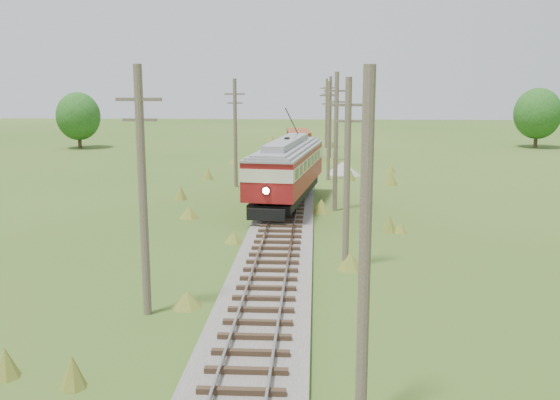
{
  "coord_description": "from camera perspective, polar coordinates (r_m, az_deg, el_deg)",
  "views": [
    {
      "loc": [
        1.9,
        -9.4,
        8.43
      ],
      "look_at": [
        0.0,
        23.77,
        2.06
      ],
      "focal_mm": 40.0,
      "sensor_mm": 36.0,
      "label": 1
    }
  ],
  "objects": [
    {
      "name": "utility_pole_r_2",
      "position": [
        27.72,
        6.14,
        2.48
      ],
      "size": [
        1.6,
        0.3,
        8.6
      ],
      "color": "brown",
      "rests_on": "ground"
    },
    {
      "name": "utility_pole_r_6",
      "position": [
        79.5,
        4.26,
        7.97
      ],
      "size": [
        1.6,
        0.3,
        8.7
      ],
      "color": "brown",
      "rests_on": "ground"
    },
    {
      "name": "gondola",
      "position": [
        69.64,
        1.71,
        5.46
      ],
      "size": [
        2.99,
        7.55,
        2.45
      ],
      "rotation": [
        0.0,
        0.0,
        0.08
      ],
      "color": "black",
      "rests_on": "ground"
    },
    {
      "name": "utility_pole_r_5",
      "position": [
        66.52,
        4.61,
        7.5
      ],
      "size": [
        1.6,
        0.3,
        8.9
      ],
      "color": "brown",
      "rests_on": "ground"
    },
    {
      "name": "gravel_pile",
      "position": [
        57.4,
        5.86,
        2.89
      ],
      "size": [
        3.13,
        3.32,
        1.14
      ],
      "color": "gray",
      "rests_on": "ground"
    },
    {
      "name": "utility_pole_r_4",
      "position": [
        53.56,
        4.48,
        6.42
      ],
      "size": [
        1.6,
        0.3,
        8.4
      ],
      "color": "brown",
      "rests_on": "ground"
    },
    {
      "name": "tree_mid_b",
      "position": [
        86.21,
        22.5,
        7.31
      ],
      "size": [
        5.88,
        5.88,
        7.57
      ],
      "color": "#38281C",
      "rests_on": "ground"
    },
    {
      "name": "streetcar",
      "position": [
        41.6,
        0.63,
        3.09
      ],
      "size": [
        4.85,
        13.58,
        6.15
      ],
      "rotation": [
        0.0,
        0.0,
        -0.13
      ],
      "color": "black",
      "rests_on": "ground"
    },
    {
      "name": "utility_pole_r_3",
      "position": [
        40.6,
        5.12,
        5.43
      ],
      "size": [
        1.6,
        0.3,
        9.0
      ],
      "color": "brown",
      "rests_on": "ground"
    },
    {
      "name": "utility_pole_r_1",
      "position": [
        15.0,
        7.76,
        -4.85
      ],
      "size": [
        0.3,
        0.3,
        8.8
      ],
      "color": "brown",
      "rests_on": "ground"
    },
    {
      "name": "utility_pole_l_b",
      "position": [
        49.97,
        -4.11,
        6.23
      ],
      "size": [
        1.6,
        0.3,
        8.6
      ],
      "color": "brown",
      "rests_on": "ground"
    },
    {
      "name": "utility_pole_l_a",
      "position": [
        22.57,
        -12.45,
        0.89
      ],
      "size": [
        1.6,
        0.3,
        9.0
      ],
      "color": "brown",
      "rests_on": "ground"
    },
    {
      "name": "railbed_main",
      "position": [
        44.21,
        0.76,
        0.11
      ],
      "size": [
        3.6,
        96.0,
        0.57
      ],
      "color": "#605B54",
      "rests_on": "ground"
    },
    {
      "name": "tree_mid_a",
      "position": [
        83.09,
        -17.96,
        7.29
      ],
      "size": [
        5.46,
        5.46,
        7.03
      ],
      "color": "#38281C",
      "rests_on": "ground"
    }
  ]
}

